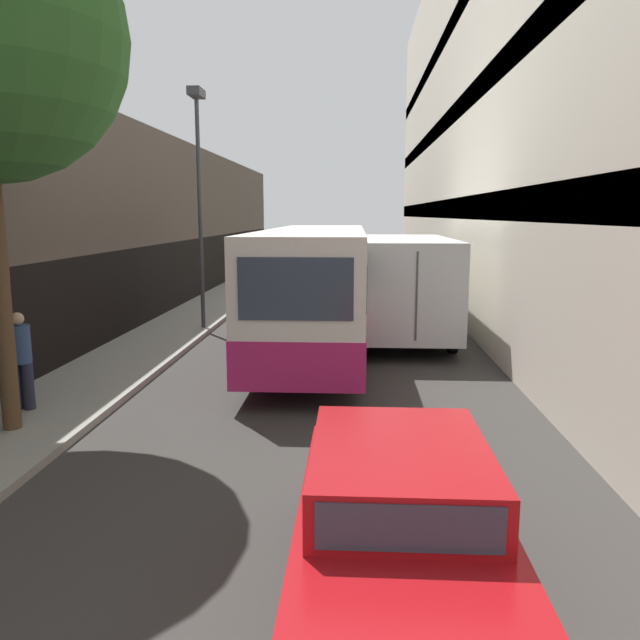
{
  "coord_description": "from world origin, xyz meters",
  "views": [
    {
      "loc": [
        0.79,
        0.29,
        3.5
      ],
      "look_at": [
        0.15,
        11.45,
        1.6
      ],
      "focal_mm": 35.0,
      "sensor_mm": 36.0,
      "label": 1
    }
  ],
  "objects_px": {
    "box_truck": "(403,280)",
    "pedestrian": "(20,358)",
    "car_hatchback": "(399,523)",
    "street_lamp": "(199,165)",
    "bus": "(316,286)"
  },
  "relations": [
    {
      "from": "box_truck",
      "to": "pedestrian",
      "type": "height_order",
      "value": "box_truck"
    },
    {
      "from": "car_hatchback",
      "to": "pedestrian",
      "type": "distance_m",
      "value": 7.92
    },
    {
      "from": "car_hatchback",
      "to": "pedestrian",
      "type": "bearing_deg",
      "value": 141.55
    },
    {
      "from": "street_lamp",
      "to": "pedestrian",
      "type": "bearing_deg",
      "value": -98.49
    },
    {
      "from": "car_hatchback",
      "to": "street_lamp",
      "type": "height_order",
      "value": "street_lamp"
    },
    {
      "from": "pedestrian",
      "to": "street_lamp",
      "type": "xyz_separation_m",
      "value": [
        1.21,
        8.1,
        3.86
      ]
    },
    {
      "from": "pedestrian",
      "to": "street_lamp",
      "type": "distance_m",
      "value": 9.05
    },
    {
      "from": "pedestrian",
      "to": "car_hatchback",
      "type": "bearing_deg",
      "value": -38.45
    },
    {
      "from": "box_truck",
      "to": "pedestrian",
      "type": "bearing_deg",
      "value": -130.89
    },
    {
      "from": "car_hatchback",
      "to": "bus",
      "type": "distance_m",
      "value": 10.92
    },
    {
      "from": "box_truck",
      "to": "bus",
      "type": "bearing_deg",
      "value": -134.75
    },
    {
      "from": "bus",
      "to": "street_lamp",
      "type": "xyz_separation_m",
      "value": [
        -3.56,
        2.24,
        3.25
      ]
    },
    {
      "from": "bus",
      "to": "box_truck",
      "type": "bearing_deg",
      "value": 45.25
    },
    {
      "from": "car_hatchback",
      "to": "box_truck",
      "type": "distance_m",
      "value": 13.3
    },
    {
      "from": "bus",
      "to": "box_truck",
      "type": "relative_size",
      "value": 1.31
    }
  ]
}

